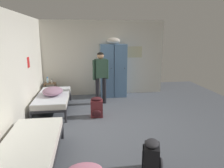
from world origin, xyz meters
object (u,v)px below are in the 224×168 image
backpack_black (152,157)px  backpack_maroon (97,108)px  bed_left_front (30,146)px  bedding_heap (53,91)px  lotion_bottle (52,81)px  locker_bank (113,69)px  water_bottle (47,80)px  shelf_unit (50,89)px  person_traveler (101,73)px  bed_left_rear (53,98)px

backpack_black → backpack_maroon: 2.55m
bed_left_front → bedding_heap: (0.01, 2.63, 0.22)m
bedding_heap → lotion_bottle: size_ratio=4.72×
locker_bank → backpack_maroon: size_ratio=3.76×
bed_left_front → bedding_heap: 2.64m
water_bottle → backpack_maroon: water_bottle is taller
shelf_unit → lotion_bottle: lotion_bottle is taller
locker_bank → water_bottle: locker_bank is taller
person_traveler → backpack_black: bearing=-81.4°
locker_bank → backpack_black: (0.03, -4.35, -0.71)m
lotion_bottle → backpack_black: lotion_bottle is taller
shelf_unit → bedding_heap: 1.25m
bedding_heap → backpack_maroon: bearing=-25.9°
shelf_unit → bed_left_rear: (0.25, -1.15, 0.04)m
backpack_maroon → backpack_black: bearing=-73.1°
person_traveler → backpack_black: size_ratio=2.99×
person_traveler → backpack_maroon: person_traveler is taller
shelf_unit → bed_left_front: size_ratio=0.30×
bedding_heap → bed_left_front: bearing=-90.2°
bedding_heap → backpack_maroon: bedding_heap is taller
shelf_unit → locker_bank: bearing=3.2°
bed_left_front → backpack_maroon: 2.38m
bed_left_front → person_traveler: 3.50m
shelf_unit → bed_left_front: (0.25, -3.83, 0.04)m
person_traveler → lotion_bottle: size_ratio=10.81×
person_traveler → water_bottle: bearing=157.9°
bedding_heap → person_traveler: (1.42, 0.51, 0.39)m
bedding_heap → person_traveler: bearing=19.7°
bed_left_rear → person_traveler: (1.42, 0.46, 0.61)m
backpack_black → lotion_bottle: bearing=117.1°
backpack_maroon → lotion_bottle: bearing=128.7°
water_bottle → lotion_bottle: size_ratio=1.36×
locker_bank → bed_left_rear: 2.39m
backpack_maroon → person_traveler: bearing=79.6°
bedding_heap → backpack_black: bedding_heap is taller
bed_left_rear → backpack_maroon: bearing=-27.7°
bed_left_front → bed_left_rear: size_ratio=1.00×
person_traveler → water_bottle: person_traveler is taller
shelf_unit → bedding_heap: bearing=-77.9°
bedding_heap → backpack_black: (1.95, -3.03, -0.34)m
shelf_unit → water_bottle: bearing=166.0°
water_bottle → locker_bank: bearing=2.6°
backpack_black → backpack_maroon: (-0.74, 2.44, 0.00)m
person_traveler → bedding_heap: bearing=-160.3°
shelf_unit → water_bottle: water_bottle is taller
bed_left_front → backpack_black: backpack_black is taller
bed_left_rear → backpack_maroon: size_ratio=3.45×
bed_left_front → shelf_unit: bearing=93.7°
bed_left_rear → person_traveler: 1.62m
water_bottle → person_traveler: bearing=-22.1°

